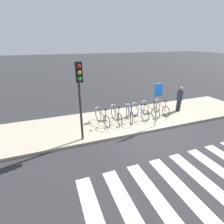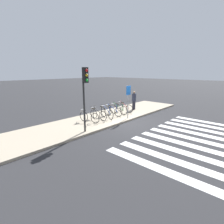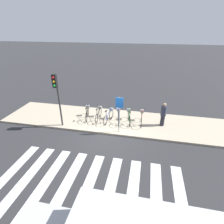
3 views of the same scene
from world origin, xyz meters
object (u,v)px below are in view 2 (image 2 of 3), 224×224
object	(u,v)px
parked_bicycle_0	(88,115)
parked_bicycle_4	(117,108)
parked_bicycle_5	(124,107)
pedestrian	(134,100)
traffic_light	(85,86)
sign_post	(128,96)
parked_bicycle_1	(97,113)
parked_bicycle_3	(112,110)
parked_bicycle_2	(106,112)

from	to	relation	value
parked_bicycle_0	parked_bicycle_4	bearing A→B (deg)	0.46
parked_bicycle_5	pedestrian	world-z (taller)	pedestrian
traffic_light	sign_post	size ratio (longest dim) A/B	1.51
parked_bicycle_1	sign_post	size ratio (longest dim) A/B	0.69
parked_bicycle_5	sign_post	bearing A→B (deg)	-132.55
parked_bicycle_0	sign_post	distance (m)	2.95
parked_bicycle_3	traffic_light	bearing A→B (deg)	-159.01
parked_bicycle_3	parked_bicycle_4	world-z (taller)	same
parked_bicycle_4	traffic_light	distance (m)	4.77
parked_bicycle_2	pedestrian	xyz separation A→B (m)	(3.43, 0.13, 0.38)
parked_bicycle_5	sign_post	world-z (taller)	sign_post
parked_bicycle_1	parked_bicycle_5	xyz separation A→B (m)	(2.86, 0.04, 0.00)
parked_bicycle_2	pedestrian	world-z (taller)	pedestrian
parked_bicycle_0	parked_bicycle_2	distance (m)	1.54
parked_bicycle_2	pedestrian	size ratio (longest dim) A/B	0.97
parked_bicycle_5	pedestrian	bearing A→B (deg)	-1.34
parked_bicycle_2	sign_post	distance (m)	1.84
parked_bicycle_0	parked_bicycle_4	size ratio (longest dim) A/B	1.00
parked_bicycle_1	parked_bicycle_2	size ratio (longest dim) A/B	1.02
parked_bicycle_5	parked_bicycle_3	bearing A→B (deg)	-176.18
parked_bicycle_4	sign_post	bearing A→B (deg)	-108.41
parked_bicycle_4	traffic_light	size ratio (longest dim) A/B	0.45
sign_post	pedestrian	bearing A→B (deg)	27.50
parked_bicycle_0	traffic_light	xyz separation A→B (m)	(-1.26, -1.36, 1.98)
parked_bicycle_1	sign_post	distance (m)	2.35
parked_bicycle_3	pedestrian	distance (m)	2.83
traffic_light	sign_post	distance (m)	3.78
parked_bicycle_4	pedestrian	distance (m)	2.15
parked_bicycle_3	parked_bicycle_4	size ratio (longest dim) A/B	1.00
parked_bicycle_2	traffic_light	distance (m)	3.65
parked_bicycle_2	parked_bicycle_3	size ratio (longest dim) A/B	0.99
traffic_light	parked_bicycle_2	bearing A→B (deg)	24.14
pedestrian	parked_bicycle_0	bearing A→B (deg)	-179.69
traffic_light	parked_bicycle_0	bearing A→B (deg)	47.05
parked_bicycle_0	parked_bicycle_3	bearing A→B (deg)	-1.14
traffic_light	sign_post	world-z (taller)	traffic_light
parked_bicycle_3	parked_bicycle_5	world-z (taller)	same
parked_bicycle_1	traffic_light	xyz separation A→B (m)	(-2.06, -1.37, 1.98)
traffic_light	parked_bicycle_4	bearing A→B (deg)	18.51
parked_bicycle_5	traffic_light	bearing A→B (deg)	-163.99
parked_bicycle_5	pedestrian	size ratio (longest dim) A/B	0.99
parked_bicycle_0	traffic_light	bearing A→B (deg)	-132.95
parked_bicycle_1	parked_bicycle_4	bearing A→B (deg)	0.10
parked_bicycle_4	sign_post	xyz separation A→B (m)	(-0.44, -1.32, 1.08)
parked_bicycle_0	pedestrian	distance (m)	4.98
parked_bicycle_0	traffic_light	distance (m)	2.71
parked_bicycle_1	parked_bicycle_5	distance (m)	2.86
parked_bicycle_1	parked_bicycle_2	distance (m)	0.74
parked_bicycle_3	parked_bicycle_4	distance (m)	0.70
parked_bicycle_3	parked_bicycle_2	bearing A→B (deg)	-174.67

